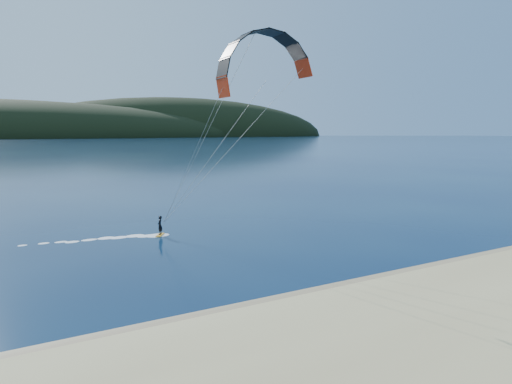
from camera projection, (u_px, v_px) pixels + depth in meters
ground at (294, 358)px, 16.77m from camera, size 1800.00×1800.00×0.00m
wet_sand at (241, 315)px, 20.67m from camera, size 220.00×2.50×0.10m
headland at (22, 138)px, 664.40m from camera, size 1200.00×310.00×140.00m
kitesurfer_near at (260, 87)px, 33.26m from camera, size 21.64×8.74×15.62m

